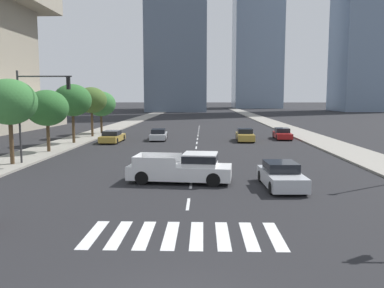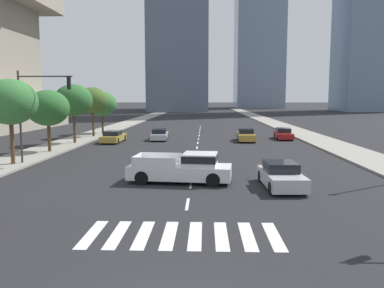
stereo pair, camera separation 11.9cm
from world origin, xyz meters
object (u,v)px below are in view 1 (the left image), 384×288
at_px(pickup_truck, 185,168).
at_px(sedan_gold_4, 245,135).
at_px(street_tree_fifth, 101,104).
at_px(sedan_gold_0, 112,137).
at_px(street_tree_second, 47,108).
at_px(street_tree_third, 72,100).
at_px(sedan_red_1, 282,134).
at_px(street_tree_fourth, 91,100).
at_px(sedan_silver_3, 159,135).
at_px(sedan_silver_2, 281,176).
at_px(street_tree_nearest, 9,102).
at_px(traffic_signal_far, 37,101).

relative_size(pickup_truck, sedan_gold_4, 1.30).
xyz_separation_m(pickup_truck, street_tree_fifth, (-12.25, 29.02, 3.13)).
relative_size(sedan_gold_0, street_tree_second, 0.92).
height_order(street_tree_second, street_tree_third, street_tree_third).
relative_size(sedan_red_1, street_tree_fourth, 0.78).
relative_size(sedan_red_1, sedan_silver_3, 0.95).
height_order(sedan_gold_4, street_tree_fourth, street_tree_fourth).
xyz_separation_m(sedan_silver_2, street_tree_third, (-17.40, 19.07, 3.85)).
height_order(sedan_silver_2, street_tree_nearest, street_tree_nearest).
bearing_deg(sedan_gold_4, sedan_silver_2, 0.21).
relative_size(pickup_truck, street_tree_second, 1.13).
height_order(sedan_gold_0, street_tree_fifth, street_tree_fifth).
distance_m(pickup_truck, sedan_gold_4, 22.08).
bearing_deg(street_tree_fourth, street_tree_nearest, -90.00).
distance_m(pickup_truck, street_tree_fourth, 27.84).
distance_m(sedan_silver_3, sedan_gold_4, 9.66).
relative_size(street_tree_second, street_tree_third, 0.88).
bearing_deg(street_tree_second, street_tree_fourth, 90.00).
height_order(sedan_gold_0, street_tree_fourth, street_tree_fourth).
bearing_deg(sedan_gold_0, street_tree_fifth, 21.64).
distance_m(sedan_gold_0, street_tree_third, 5.55).
distance_m(sedan_red_1, traffic_signal_far, 27.83).
distance_m(street_tree_second, street_tree_fourth, 13.37).
height_order(pickup_truck, sedan_gold_0, pickup_truck).
bearing_deg(sedan_silver_3, sedan_gold_0, 117.39).
bearing_deg(traffic_signal_far, pickup_truck, -27.34).
distance_m(sedan_silver_3, traffic_signal_far, 18.51).
distance_m(pickup_truck, sedan_gold_0, 21.50).
height_order(sedan_gold_4, street_tree_second, street_tree_second).
height_order(pickup_truck, street_tree_third, street_tree_third).
bearing_deg(sedan_silver_2, pickup_truck, -104.51).
height_order(sedan_gold_0, traffic_signal_far, traffic_signal_far).
relative_size(street_tree_second, street_tree_fourth, 0.90).
height_order(pickup_truck, traffic_signal_far, traffic_signal_far).
bearing_deg(street_tree_nearest, street_tree_second, 90.00).
distance_m(street_tree_third, street_tree_fifth, 11.07).
xyz_separation_m(sedan_red_1, street_tree_third, (-22.38, -5.71, 3.89)).
height_order(sedan_red_1, street_tree_fifth, street_tree_fifth).
bearing_deg(sedan_silver_2, street_tree_fifth, -152.30).
relative_size(sedan_gold_0, sedan_silver_2, 1.10).
distance_m(sedan_silver_3, street_tree_second, 14.08).
bearing_deg(pickup_truck, street_tree_fifth, 118.71).
height_order(street_tree_nearest, street_tree_fifth, street_tree_nearest).
xyz_separation_m(traffic_signal_far, street_tree_nearest, (-1.72, -0.51, -0.07)).
bearing_deg(sedan_gold_4, pickup_truck, -13.34).
bearing_deg(sedan_gold_0, pickup_truck, -155.50).
bearing_deg(street_tree_fifth, traffic_signal_far, -85.82).
relative_size(street_tree_third, street_tree_fifth, 1.10).
height_order(sedan_red_1, street_tree_nearest, street_tree_nearest).
relative_size(traffic_signal_far, street_tree_third, 1.08).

